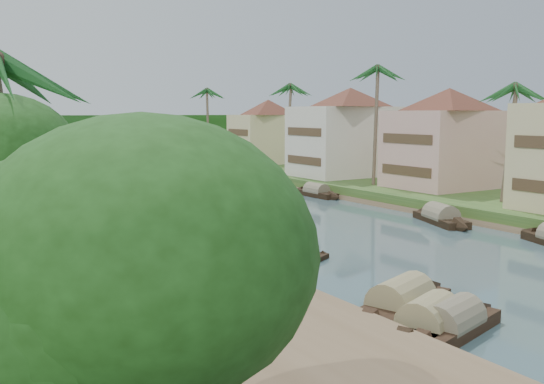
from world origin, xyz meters
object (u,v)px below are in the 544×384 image
bridge (87,155)px  person_near (178,254)px  sampan_0 (452,325)px  sampan_1 (429,324)px

bridge → person_near: bearing=-101.7°
bridge → sampan_0: (-8.58, -84.32, -1.31)m
sampan_0 → person_near: 13.17m
person_near → bridge: bearing=29.8°
sampan_1 → person_near: (-5.80, 10.86, 1.27)m
sampan_0 → person_near: bearing=104.5°
sampan_0 → person_near: person_near is taller
bridge → sampan_0: bridge is taller
person_near → sampan_0: bearing=-108.8°
sampan_1 → bridge: bearing=63.3°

